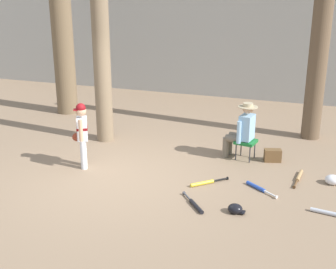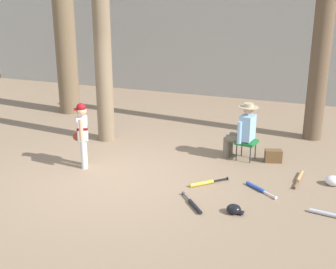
# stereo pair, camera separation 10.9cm
# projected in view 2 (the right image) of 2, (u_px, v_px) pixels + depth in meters

# --- Properties ---
(ground_plane) EXTENTS (60.00, 60.00, 0.00)m
(ground_plane) POSITION_uv_depth(u_px,v_px,m) (118.00, 178.00, 8.16)
(ground_plane) COLOR #897056
(concrete_back_wall) EXTENTS (18.00, 0.36, 3.17)m
(concrete_back_wall) POSITION_uv_depth(u_px,v_px,m) (221.00, 48.00, 14.13)
(concrete_back_wall) COLOR #9E9E99
(concrete_back_wall) RESTS_ON ground
(tree_near_player) EXTENTS (0.62, 0.62, 5.21)m
(tree_near_player) POSITION_uv_depth(u_px,v_px,m) (102.00, 41.00, 9.59)
(tree_near_player) COLOR #7F6B51
(tree_near_player) RESTS_ON ground
(tree_behind_spectator) EXTENTS (0.65, 0.65, 6.11)m
(tree_behind_spectator) POSITION_uv_depth(u_px,v_px,m) (324.00, 20.00, 9.54)
(tree_behind_spectator) COLOR brown
(tree_behind_spectator) RESTS_ON ground
(young_ballplayer) EXTENTS (0.50, 0.53, 1.31)m
(young_ballplayer) POSITION_uv_depth(u_px,v_px,m) (82.00, 131.00, 8.49)
(young_ballplayer) COLOR white
(young_ballplayer) RESTS_ON ground
(folding_stool) EXTENTS (0.46, 0.46, 0.41)m
(folding_stool) POSITION_uv_depth(u_px,v_px,m) (246.00, 143.00, 8.97)
(folding_stool) COLOR #196B2D
(folding_stool) RESTS_ON ground
(seated_spectator) EXTENTS (0.68, 0.54, 1.20)m
(seated_spectator) POSITION_uv_depth(u_px,v_px,m) (243.00, 129.00, 8.93)
(seated_spectator) COLOR #6B6051
(seated_spectator) RESTS_ON ground
(handbag_beside_stool) EXTENTS (0.38, 0.27, 0.26)m
(handbag_beside_stool) POSITION_uv_depth(u_px,v_px,m) (273.00, 156.00, 8.91)
(handbag_beside_stool) COLOR brown
(handbag_beside_stool) RESTS_ON ground
(tree_far_left) EXTENTS (0.82, 0.82, 6.24)m
(tree_far_left) POSITION_uv_depth(u_px,v_px,m) (63.00, 15.00, 11.81)
(tree_far_left) COLOR brown
(tree_far_left) RESTS_ON ground
(bat_aluminum_silver) EXTENTS (0.81, 0.17, 0.07)m
(bat_aluminum_silver) POSITION_uv_depth(u_px,v_px,m) (330.00, 214.00, 6.78)
(bat_aluminum_silver) COLOR #B7BCC6
(bat_aluminum_silver) RESTS_ON ground
(bat_black_composite) EXTENTS (0.54, 0.61, 0.07)m
(bat_black_composite) POSITION_uv_depth(u_px,v_px,m) (194.00, 205.00, 7.08)
(bat_black_composite) COLOR black
(bat_black_composite) RESTS_ON ground
(bat_yellow_trainer) EXTENTS (0.59, 0.60, 0.07)m
(bat_yellow_trainer) POSITION_uv_depth(u_px,v_px,m) (205.00, 183.00, 7.89)
(bat_yellow_trainer) COLOR yellow
(bat_yellow_trainer) RESTS_ON ground
(bat_wood_tan) EXTENTS (0.13, 0.82, 0.07)m
(bat_wood_tan) POSITION_uv_depth(u_px,v_px,m) (299.00, 177.00, 8.12)
(bat_wood_tan) COLOR tan
(bat_wood_tan) RESTS_ON ground
(bat_blue_youth) EXTENTS (0.62, 0.48, 0.07)m
(bat_blue_youth) POSITION_uv_depth(u_px,v_px,m) (258.00, 188.00, 7.68)
(bat_blue_youth) COLOR #2347AD
(bat_blue_youth) RESTS_ON ground
(batting_helmet_black) EXTENTS (0.28, 0.21, 0.16)m
(batting_helmet_black) POSITION_uv_depth(u_px,v_px,m) (234.00, 209.00, 6.86)
(batting_helmet_black) COLOR black
(batting_helmet_black) RESTS_ON ground
(batting_helmet_white) EXTENTS (0.32, 0.25, 0.19)m
(batting_helmet_white) POSITION_uv_depth(u_px,v_px,m) (333.00, 181.00, 7.86)
(batting_helmet_white) COLOR silver
(batting_helmet_white) RESTS_ON ground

